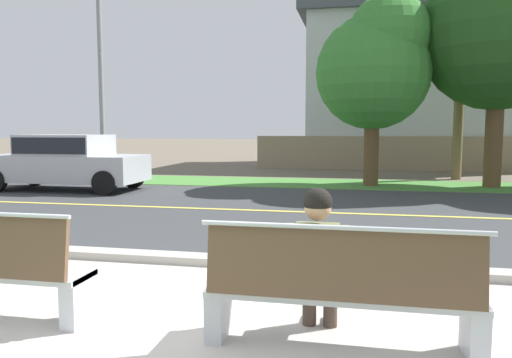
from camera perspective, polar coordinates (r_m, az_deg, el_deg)
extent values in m
plane|color=#665B4C|center=(11.75, 3.12, -2.55)|extent=(140.00, 140.00, 0.00)
cube|color=#B7B2A8|center=(4.58, -11.67, -16.02)|extent=(44.00, 3.60, 0.01)
cube|color=#ADA89E|center=(6.31, -4.59, -9.34)|extent=(44.00, 0.30, 0.11)
cube|color=#383A3D|center=(10.29, 1.88, -3.71)|extent=(52.00, 8.00, 0.01)
cube|color=#E0CC4C|center=(10.29, 1.88, -3.69)|extent=(48.00, 0.14, 0.01)
cube|color=#478438|center=(15.67, 5.28, -0.45)|extent=(48.00, 2.80, 0.02)
cube|color=silver|center=(4.68, -19.65, -12.94)|extent=(0.14, 0.40, 0.45)
cube|color=silver|center=(4.19, -4.25, -14.83)|extent=(0.14, 0.40, 0.45)
cube|color=silver|center=(4.14, 23.83, -15.58)|extent=(0.14, 0.40, 0.45)
cube|color=silver|center=(3.98, 9.73, -12.97)|extent=(2.09, 0.44, 0.05)
cube|color=brown|center=(3.71, 9.70, -9.76)|extent=(2.01, 0.12, 0.52)
cylinder|color=silver|center=(3.64, 9.77, -5.55)|extent=(2.09, 0.04, 0.04)
cylinder|color=#47382D|center=(4.16, 5.95, -10.89)|extent=(0.15, 0.42, 0.15)
cylinder|color=#47382D|center=(4.14, 8.47, -10.97)|extent=(0.15, 0.42, 0.15)
cylinder|color=#47382D|center=(4.43, 6.16, -13.85)|extent=(0.12, 0.12, 0.43)
cube|color=black|center=(4.56, 6.23, -15.64)|extent=(0.09, 0.24, 0.07)
cylinder|color=#47382D|center=(4.42, 8.56, -13.94)|extent=(0.12, 0.12, 0.43)
cube|color=black|center=(4.55, 8.58, -15.73)|extent=(0.09, 0.24, 0.07)
cube|color=#6B7047|center=(3.91, 7.03, -8.92)|extent=(0.34, 0.20, 0.52)
cylinder|color=#6B7047|center=(3.95, 3.91, -8.45)|extent=(0.09, 0.09, 0.46)
cylinder|color=#6B7047|center=(3.92, 10.23, -8.65)|extent=(0.09, 0.09, 0.46)
sphere|color=tan|center=(3.84, 7.11, -3.25)|extent=(0.21, 0.21, 0.21)
sphere|color=black|center=(3.84, 7.12, -2.66)|extent=(0.22, 0.22, 0.22)
cube|color=#B2B5BC|center=(14.77, -20.98, 1.20)|extent=(4.30, 1.76, 0.72)
cube|color=#B2B5BC|center=(14.74, -21.07, 3.60)|extent=(2.24, 1.58, 0.60)
cube|color=black|center=(14.74, -21.07, 3.68)|extent=(2.15, 1.62, 0.43)
cylinder|color=black|center=(13.26, -17.05, -0.45)|extent=(0.64, 0.18, 0.64)
cylinder|color=black|center=(14.75, -13.93, 0.24)|extent=(0.64, 0.18, 0.64)
cylinder|color=black|center=(16.38, -24.08, 0.44)|extent=(0.64, 0.18, 0.64)
cylinder|color=gray|center=(17.31, -17.42, 11.75)|extent=(0.16, 0.16, 7.16)
cylinder|color=brown|center=(15.20, 13.11, 3.18)|extent=(0.44, 0.44, 2.10)
sphere|color=#33752D|center=(15.28, 13.31, 11.87)|extent=(3.36, 3.36, 3.36)
sphere|color=#33752D|center=(15.19, 15.07, 15.71)|extent=(2.35, 2.35, 2.35)
cylinder|color=brown|center=(15.94, 25.65, 4.10)|extent=(0.49, 0.49, 2.78)
sphere|color=#1E4719|center=(16.17, 26.14, 15.00)|extent=(4.45, 4.45, 4.45)
cylinder|color=brown|center=(18.15, 22.47, 12.33)|extent=(0.32, 0.32, 7.82)
cube|color=gray|center=(21.29, 17.68, 2.81)|extent=(13.00, 0.36, 1.40)
cube|color=#B7BCC1|center=(24.56, 18.38, 9.26)|extent=(10.02, 6.40, 6.63)
cube|color=#474C56|center=(25.06, 18.66, 17.54)|extent=(10.82, 6.91, 0.60)
cube|color=#232833|center=(21.22, 13.29, 10.90)|extent=(1.10, 0.06, 1.30)
cube|color=#232833|center=(21.80, 25.41, 10.35)|extent=(1.10, 0.06, 1.30)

